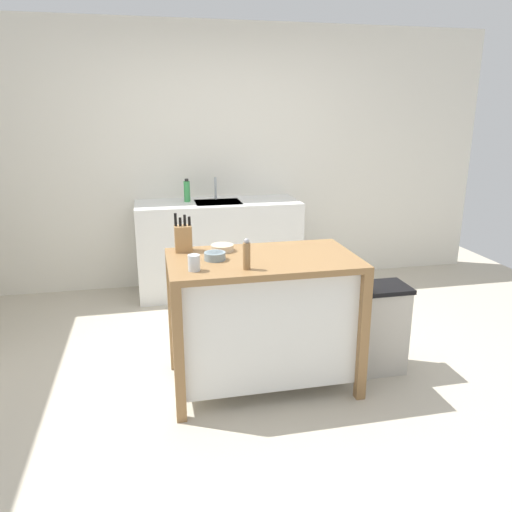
# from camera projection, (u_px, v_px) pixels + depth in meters

# --- Properties ---
(ground_plane) EXTENTS (6.80, 6.80, 0.00)m
(ground_plane) POSITION_uv_depth(u_px,v_px,m) (260.00, 373.00, 3.48)
(ground_plane) COLOR #BCB29E
(ground_plane) RESTS_ON ground
(wall_back) EXTENTS (5.80, 0.10, 2.60)m
(wall_back) POSITION_uv_depth(u_px,v_px,m) (215.00, 159.00, 5.05)
(wall_back) COLOR silver
(wall_back) RESTS_ON ground
(kitchen_island) EXTENTS (1.19, 0.70, 0.89)m
(kitchen_island) POSITION_uv_depth(u_px,v_px,m) (263.00, 314.00, 3.23)
(kitchen_island) COLOR olive
(kitchen_island) RESTS_ON ground
(knife_block) EXTENTS (0.11, 0.09, 0.25)m
(knife_block) POSITION_uv_depth(u_px,v_px,m) (183.00, 238.00, 3.23)
(knife_block) COLOR #AD7F4C
(knife_block) RESTS_ON kitchen_island
(bowl_stoneware_deep) EXTENTS (0.13, 0.13, 0.05)m
(bowl_stoneware_deep) POSITION_uv_depth(u_px,v_px,m) (215.00, 256.00, 3.06)
(bowl_stoneware_deep) COLOR gray
(bowl_stoneware_deep) RESTS_ON kitchen_island
(bowl_ceramic_small) EXTENTS (0.15, 0.15, 0.04)m
(bowl_ceramic_small) POSITION_uv_depth(u_px,v_px,m) (222.00, 248.00, 3.25)
(bowl_ceramic_small) COLOR beige
(bowl_ceramic_small) RESTS_ON kitchen_island
(drinking_cup) EXTENTS (0.07, 0.07, 0.09)m
(drinking_cup) POSITION_uv_depth(u_px,v_px,m) (194.00, 263.00, 2.84)
(drinking_cup) COLOR silver
(drinking_cup) RESTS_ON kitchen_island
(pepper_grinder) EXTENTS (0.04, 0.04, 0.19)m
(pepper_grinder) POSITION_uv_depth(u_px,v_px,m) (247.00, 255.00, 2.86)
(pepper_grinder) COLOR olive
(pepper_grinder) RESTS_ON kitchen_island
(trash_bin) EXTENTS (0.36, 0.28, 0.63)m
(trash_bin) POSITION_uv_depth(u_px,v_px,m) (379.00, 328.00, 3.45)
(trash_bin) COLOR #B7B2A8
(trash_bin) RESTS_ON ground
(sink_counter) EXTENTS (1.59, 0.60, 0.92)m
(sink_counter) POSITION_uv_depth(u_px,v_px,m) (219.00, 247.00, 4.95)
(sink_counter) COLOR silver
(sink_counter) RESTS_ON ground
(sink_faucet) EXTENTS (0.02, 0.02, 0.22)m
(sink_faucet) POSITION_uv_depth(u_px,v_px,m) (216.00, 188.00, 4.92)
(sink_faucet) COLOR #B7BCC1
(sink_faucet) RESTS_ON sink_counter
(bottle_dish_soap) EXTENTS (0.06, 0.06, 0.22)m
(bottle_dish_soap) POSITION_uv_depth(u_px,v_px,m) (187.00, 191.00, 4.79)
(bottle_dish_soap) COLOR green
(bottle_dish_soap) RESTS_ON sink_counter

